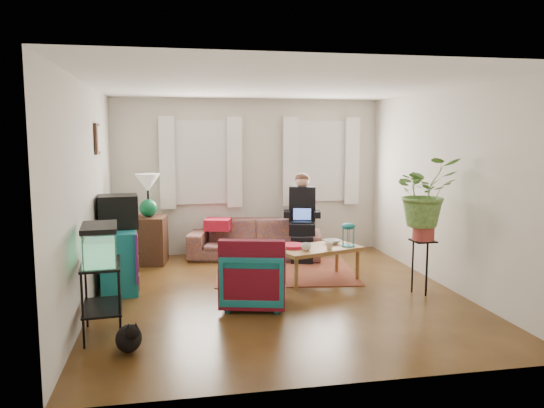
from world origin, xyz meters
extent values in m
cube|color=#4F2B14|center=(0.00, 0.00, 0.00)|extent=(4.50, 5.00, 0.01)
cube|color=white|center=(0.00, 0.00, 2.60)|extent=(4.50, 5.00, 0.01)
cube|color=silver|center=(0.00, 2.50, 1.30)|extent=(4.50, 0.01, 2.60)
cube|color=silver|center=(0.00, -2.50, 1.30)|extent=(4.50, 0.01, 2.60)
cube|color=silver|center=(-2.25, 0.00, 1.30)|extent=(0.01, 5.00, 2.60)
cube|color=silver|center=(2.25, 0.00, 1.30)|extent=(0.01, 5.00, 2.60)
cube|color=white|center=(-0.80, 2.48, 1.55)|extent=(1.08, 0.04, 1.38)
cube|color=white|center=(1.25, 2.48, 1.55)|extent=(1.08, 0.04, 1.38)
cube|color=white|center=(-0.80, 2.40, 1.55)|extent=(1.36, 0.06, 1.50)
cube|color=white|center=(1.25, 2.40, 1.55)|extent=(1.36, 0.06, 1.50)
cube|color=#3D2616|center=(-2.21, 0.85, 1.95)|extent=(0.04, 0.32, 0.40)
cube|color=maroon|center=(0.32, 1.03, 0.01)|extent=(2.19, 1.84, 0.01)
imported|color=brown|center=(0.04, 2.05, 0.42)|extent=(2.26, 1.32, 0.83)
cube|color=#3B2516|center=(-1.65, 1.96, 0.37)|extent=(0.58, 0.58, 0.74)
cube|color=#135E74|center=(-1.99, 0.59, 0.40)|extent=(0.53, 0.93, 0.80)
cube|color=black|center=(-1.98, 0.68, 1.01)|extent=(0.53, 0.49, 0.43)
cube|color=black|center=(-2.00, -1.04, 0.37)|extent=(0.43, 0.70, 0.74)
cube|color=#7FD899|center=(-2.00, -1.04, 0.94)|extent=(0.39, 0.64, 0.39)
ellipsoid|color=black|center=(-1.72, -1.51, 0.16)|extent=(0.34, 0.42, 0.31)
imported|color=#11546A|center=(-0.36, -0.37, 0.37)|extent=(0.87, 0.84, 0.74)
cube|color=#9E0A0A|center=(-0.43, -0.65, 0.53)|extent=(0.77, 0.35, 0.61)
cube|color=brown|center=(0.66, 0.50, 0.24)|extent=(1.29, 0.96, 0.47)
imported|color=white|center=(0.45, 0.32, 0.52)|extent=(0.16, 0.16, 0.10)
imported|color=beige|center=(0.77, 0.34, 0.52)|extent=(0.13, 0.13, 0.10)
imported|color=white|center=(0.93, 0.70, 0.50)|extent=(0.29, 0.29, 0.06)
cylinder|color=#B21414|center=(0.32, 0.55, 0.49)|extent=(0.45, 0.45, 0.04)
cube|color=black|center=(1.80, -0.31, 0.34)|extent=(0.30, 0.30, 0.69)
imported|color=#599947|center=(1.80, -0.31, 1.16)|extent=(0.80, 0.70, 0.87)
camera|label=1|loc=(-1.30, -6.37, 1.99)|focal=35.00mm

